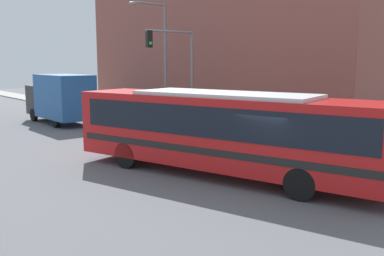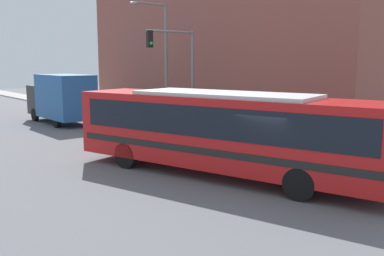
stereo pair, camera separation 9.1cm
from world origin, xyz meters
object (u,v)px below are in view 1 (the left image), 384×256
pedestrian_near_corner (226,119)px  pedestrian_mid_block (162,111)px  delivery_truck (60,97)px  city_bus (224,128)px  fire_hydrant (276,139)px  parking_meter (212,119)px  traffic_light_pole (178,63)px  street_lamp (161,54)px

pedestrian_near_corner → pedestrian_mid_block: pedestrian_mid_block is taller
delivery_truck → city_bus: bearing=-93.2°
delivery_truck → fire_hydrant: (4.44, -14.87, -1.28)m
parking_meter → pedestrian_near_corner: bearing=-28.1°
fire_hydrant → delivery_truck: bearing=106.6°
city_bus → delivery_truck: delivery_truck is taller
fire_hydrant → traffic_light_pole: bearing=98.0°
city_bus → street_lamp: street_lamp is taller
city_bus → fire_hydrant: (5.39, 1.93, -1.29)m
fire_hydrant → traffic_light_pole: size_ratio=0.13×
traffic_light_pole → parking_meter: 3.78m
fire_hydrant → traffic_light_pole: 7.48m
city_bus → fire_hydrant: bearing=4.0°
traffic_light_pole → pedestrian_mid_block: traffic_light_pole is taller
fire_hydrant → street_lamp: 10.13m
pedestrian_near_corner → city_bus: bearing=-135.1°
fire_hydrant → traffic_light_pole: traffic_light_pole is taller
parking_meter → pedestrian_mid_block: pedestrian_mid_block is taller
pedestrian_near_corner → traffic_light_pole: bearing=124.8°
city_bus → pedestrian_near_corner: city_bus is taller
traffic_light_pole → parking_meter: traffic_light_pole is taller
street_lamp → pedestrian_mid_block: (0.44, 0.59, -3.67)m
street_lamp → pedestrian_near_corner: 6.34m
parking_meter → fire_hydrant: bearing=-90.0°
city_bus → street_lamp: 12.69m
fire_hydrant → pedestrian_near_corner: (0.72, 4.14, 0.45)m
city_bus → delivery_truck: size_ratio=1.89×
pedestrian_mid_block → fire_hydrant: bearing=-92.0°
street_lamp → pedestrian_mid_block: 3.74m
pedestrian_near_corner → street_lamp: bearing=99.0°
pedestrian_mid_block → pedestrian_near_corner: bearing=-86.3°
city_bus → fire_hydrant: size_ratio=16.94×
fire_hydrant → pedestrian_near_corner: 4.23m
parking_meter → traffic_light_pole: bearing=114.9°
delivery_truck → street_lamp: street_lamp is taller
delivery_truck → fire_hydrant: bearing=-73.4°
traffic_light_pole → parking_meter: bearing=-65.1°
delivery_truck → pedestrian_mid_block: size_ratio=3.96×
city_bus → delivery_truck: 16.83m
parking_meter → pedestrian_near_corner: size_ratio=0.79×
city_bus → parking_meter: 8.45m
city_bus → parking_meter: (5.39, 6.46, -0.79)m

